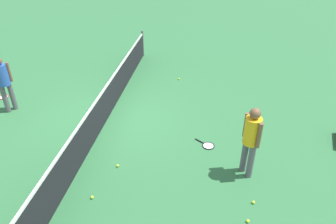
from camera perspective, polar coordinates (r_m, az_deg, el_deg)
ground_plane at (r=9.18m, az=-10.99°, el=-0.96°), size 40.00×40.00×0.00m
court_net at (r=8.93m, az=-11.30°, el=1.76°), size 10.09×0.09×1.07m
player_near_side at (r=6.73m, az=15.12°, el=-4.45°), size 0.48×0.47×1.70m
player_far_side at (r=10.06m, az=-28.14°, el=5.25°), size 0.49×0.47×1.70m
tennis_racket_near_player at (r=7.96m, az=7.30°, el=-6.12°), size 0.48×0.58×0.03m
tennis_racket_far_player at (r=11.41m, az=-28.22°, el=2.46°), size 0.36×0.60×0.03m
tennis_ball_near_player at (r=6.36m, az=14.54°, el=-18.92°), size 0.07×0.07×0.07m
tennis_ball_by_net at (r=11.24m, az=2.06°, el=6.12°), size 0.07×0.07×0.07m
tennis_ball_midcourt at (r=7.36m, az=-9.28°, el=-9.75°), size 0.07×0.07×0.07m
tennis_ball_baseline at (r=6.70m, az=15.50°, el=-15.77°), size 0.07×0.07×0.07m
tennis_ball_stray_left at (r=6.75m, az=-13.83°, el=-15.05°), size 0.07×0.07×0.07m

